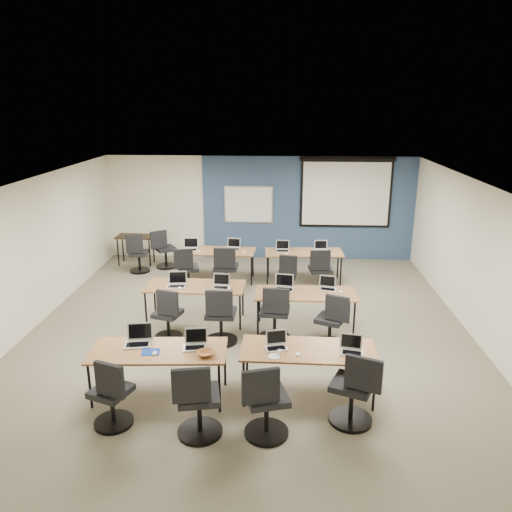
# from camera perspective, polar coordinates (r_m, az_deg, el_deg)

# --- Properties ---
(floor) EXTENTS (8.00, 9.00, 0.02)m
(floor) POSITION_cam_1_polar(r_m,az_deg,el_deg) (9.29, -0.77, -8.40)
(floor) COLOR #6B6354
(floor) RESTS_ON ground
(ceiling) EXTENTS (8.00, 9.00, 0.02)m
(ceiling) POSITION_cam_1_polar(r_m,az_deg,el_deg) (8.48, -0.85, 8.28)
(ceiling) COLOR white
(ceiling) RESTS_ON ground
(wall_back) EXTENTS (8.00, 0.04, 2.70)m
(wall_back) POSITION_cam_1_polar(r_m,az_deg,el_deg) (13.15, 0.48, 5.51)
(wall_back) COLOR beige
(wall_back) RESTS_ON ground
(wall_front) EXTENTS (8.00, 0.04, 2.70)m
(wall_front) POSITION_cam_1_polar(r_m,az_deg,el_deg) (4.73, -4.55, -17.22)
(wall_front) COLOR beige
(wall_front) RESTS_ON ground
(wall_left) EXTENTS (0.04, 9.00, 2.70)m
(wall_left) POSITION_cam_1_polar(r_m,az_deg,el_deg) (9.89, -24.61, -0.04)
(wall_left) COLOR beige
(wall_left) RESTS_ON ground
(wall_right) EXTENTS (0.04, 9.00, 2.70)m
(wall_right) POSITION_cam_1_polar(r_m,az_deg,el_deg) (9.43, 24.25, -0.79)
(wall_right) COLOR beige
(wall_right) RESTS_ON ground
(blue_accent_panel) EXTENTS (5.50, 0.04, 2.70)m
(blue_accent_panel) POSITION_cam_1_polar(r_m,az_deg,el_deg) (13.12, 5.96, 5.40)
(blue_accent_panel) COLOR #3D5977
(blue_accent_panel) RESTS_ON wall_back
(whiteboard) EXTENTS (1.28, 0.03, 0.98)m
(whiteboard) POSITION_cam_1_polar(r_m,az_deg,el_deg) (13.07, -0.85, 5.89)
(whiteboard) COLOR #ADADAD
(whiteboard) RESTS_ON wall_back
(projector_screen) EXTENTS (2.40, 0.10, 1.82)m
(projector_screen) POSITION_cam_1_polar(r_m,az_deg,el_deg) (13.05, 10.26, 7.55)
(projector_screen) COLOR black
(projector_screen) RESTS_ON wall_back
(training_table_front_left) EXTENTS (1.89, 0.79, 0.73)m
(training_table_front_left) POSITION_cam_1_polar(r_m,az_deg,el_deg) (7.18, -11.08, -10.78)
(training_table_front_left) COLOR #A07844
(training_table_front_left) RESTS_ON floor
(training_table_front_right) EXTENTS (1.88, 0.78, 0.73)m
(training_table_front_right) POSITION_cam_1_polar(r_m,az_deg,el_deg) (7.11, 5.99, -10.84)
(training_table_front_right) COLOR brown
(training_table_front_right) RESTS_ON floor
(training_table_mid_left) EXTENTS (1.86, 0.77, 0.73)m
(training_table_mid_left) POSITION_cam_1_polar(r_m,az_deg,el_deg) (9.43, -6.98, -3.60)
(training_table_mid_left) COLOR brown
(training_table_mid_left) RESTS_ON floor
(training_table_mid_right) EXTENTS (1.81, 0.75, 0.73)m
(training_table_mid_right) POSITION_cam_1_polar(r_m,az_deg,el_deg) (9.06, 5.68, -4.46)
(training_table_mid_right) COLOR #A26F43
(training_table_mid_right) RESTS_ON floor
(training_table_back_left) EXTENTS (1.76, 0.73, 0.73)m
(training_table_back_left) POSITION_cam_1_polar(r_m,az_deg,el_deg) (11.58, -4.50, 0.43)
(training_table_back_left) COLOR #A66D34
(training_table_back_left) RESTS_ON floor
(training_table_back_right) EXTENTS (1.77, 0.74, 0.73)m
(training_table_back_right) POSITION_cam_1_polar(r_m,az_deg,el_deg) (11.48, 5.49, 0.26)
(training_table_back_right) COLOR #94633A
(training_table_back_right) RESTS_ON floor
(laptop_0) EXTENTS (0.36, 0.31, 0.27)m
(laptop_0) POSITION_cam_1_polar(r_m,az_deg,el_deg) (7.36, -13.27, -9.24)
(laptop_0) COLOR #B4B4B9
(laptop_0) RESTS_ON training_table_front_left
(mouse_0) EXTENTS (0.07, 0.11, 0.04)m
(mouse_0) POSITION_cam_1_polar(r_m,az_deg,el_deg) (7.06, -11.50, -10.82)
(mouse_0) COLOR white
(mouse_0) RESTS_ON training_table_front_left
(task_chair_0) EXTENTS (0.53, 0.51, 0.99)m
(task_chair_0) POSITION_cam_1_polar(r_m,az_deg,el_deg) (6.84, -16.18, -15.41)
(task_chair_0) COLOR black
(task_chair_0) RESTS_ON floor
(laptop_1) EXTENTS (0.32, 0.27, 0.24)m
(laptop_1) POSITION_cam_1_polar(r_m,az_deg,el_deg) (7.13, -6.96, -9.82)
(laptop_1) COLOR silver
(laptop_1) RESTS_ON training_table_front_left
(mouse_1) EXTENTS (0.09, 0.11, 0.04)m
(mouse_1) POSITION_cam_1_polar(r_m,az_deg,el_deg) (7.02, -5.28, -10.67)
(mouse_1) COLOR white
(mouse_1) RESTS_ON training_table_front_left
(task_chair_1) EXTENTS (0.57, 0.57, 1.05)m
(task_chair_1) POSITION_cam_1_polar(r_m,az_deg,el_deg) (6.46, -6.70, -16.63)
(task_chair_1) COLOR black
(task_chair_1) RESTS_ON floor
(laptop_2) EXTENTS (0.30, 0.25, 0.23)m
(laptop_2) POSITION_cam_1_polar(r_m,az_deg,el_deg) (7.07, 2.34, -9.98)
(laptop_2) COLOR #BABABA
(laptop_2) RESTS_ON training_table_front_right
(mouse_2) EXTENTS (0.06, 0.10, 0.04)m
(mouse_2) POSITION_cam_1_polar(r_m,az_deg,el_deg) (6.91, 4.80, -11.12)
(mouse_2) COLOR white
(mouse_2) RESTS_ON training_table_front_right
(task_chair_2) EXTENTS (0.57, 0.56, 1.04)m
(task_chair_2) POSITION_cam_1_polar(r_m,az_deg,el_deg) (6.40, 1.05, -16.84)
(task_chair_2) COLOR black
(task_chair_2) RESTS_ON floor
(laptop_3) EXTENTS (0.30, 0.26, 0.23)m
(laptop_3) POSITION_cam_1_polar(r_m,az_deg,el_deg) (7.07, 10.86, -10.31)
(laptop_3) COLOR #BBBBC0
(laptop_3) RESTS_ON training_table_front_right
(mouse_3) EXTENTS (0.09, 0.11, 0.04)m
(mouse_3) POSITION_cam_1_polar(r_m,az_deg,el_deg) (6.94, 11.68, -11.34)
(mouse_3) COLOR white
(mouse_3) RESTS_ON training_table_front_right
(task_chair_3) EXTENTS (0.61, 0.57, 1.05)m
(task_chair_3) POSITION_cam_1_polar(r_m,az_deg,el_deg) (6.74, 11.16, -15.24)
(task_chair_3) COLOR black
(task_chair_3) RESTS_ON floor
(laptop_4) EXTENTS (0.34, 0.29, 0.26)m
(laptop_4) POSITION_cam_1_polar(r_m,az_deg,el_deg) (9.41, -9.03, -3.04)
(laptop_4) COLOR #B4B4B6
(laptop_4) RESTS_ON training_table_mid_left
(mouse_4) EXTENTS (0.09, 0.12, 0.04)m
(mouse_4) POSITION_cam_1_polar(r_m,az_deg,el_deg) (9.30, -8.72, -3.62)
(mouse_4) COLOR white
(mouse_4) RESTS_ON training_table_mid_left
(task_chair_4) EXTENTS (0.50, 0.49, 0.97)m
(task_chair_4) POSITION_cam_1_polar(r_m,az_deg,el_deg) (8.90, -10.03, -7.06)
(task_chair_4) COLOR black
(task_chair_4) RESTS_ON floor
(laptop_5) EXTENTS (0.31, 0.26, 0.24)m
(laptop_5) POSITION_cam_1_polar(r_m,az_deg,el_deg) (9.26, -4.01, -3.23)
(laptop_5) COLOR #ABABAB
(laptop_5) RESTS_ON training_table_mid_left
(mouse_5) EXTENTS (0.06, 0.10, 0.04)m
(mouse_5) POSITION_cam_1_polar(r_m,az_deg,el_deg) (9.18, -3.13, -3.72)
(mouse_5) COLOR white
(mouse_5) RESTS_ON training_table_mid_left
(task_chair_5) EXTENTS (0.57, 0.57, 1.04)m
(task_chair_5) POSITION_cam_1_polar(r_m,az_deg,el_deg) (8.64, -4.07, -7.34)
(task_chair_5) COLOR black
(task_chair_5) RESTS_ON floor
(laptop_6) EXTENTS (0.34, 0.29, 0.26)m
(laptop_6) POSITION_cam_1_polar(r_m,az_deg,el_deg) (9.17, 3.25, -3.40)
(laptop_6) COLOR silver
(laptop_6) RESTS_ON training_table_mid_right
(mouse_6) EXTENTS (0.08, 0.10, 0.03)m
(mouse_6) POSITION_cam_1_polar(r_m,az_deg,el_deg) (9.08, 3.78, -3.97)
(mouse_6) COLOR white
(mouse_6) RESTS_ON training_table_mid_right
(task_chair_6) EXTENTS (0.56, 0.56, 1.03)m
(task_chair_6) POSITION_cam_1_polar(r_m,az_deg,el_deg) (8.74, 2.18, -7.05)
(task_chair_6) COLOR black
(task_chair_6) RESTS_ON floor
(laptop_7) EXTENTS (0.30, 0.26, 0.23)m
(laptop_7) POSITION_cam_1_polar(r_m,az_deg,el_deg) (9.24, 8.19, -3.41)
(laptop_7) COLOR #B2B2BF
(laptop_7) RESTS_ON training_table_mid_right
(mouse_7) EXTENTS (0.09, 0.11, 0.03)m
(mouse_7) POSITION_cam_1_polar(r_m,az_deg,el_deg) (9.13, 9.68, -4.05)
(mouse_7) COLOR white
(mouse_7) RESTS_ON training_table_mid_right
(task_chair_7) EXTENTS (0.53, 0.50, 0.98)m
(task_chair_7) POSITION_cam_1_polar(r_m,az_deg,el_deg) (8.63, 8.64, -7.75)
(task_chair_7) COLOR black
(task_chair_7) RESTS_ON floor
(laptop_8) EXTENTS (0.34, 0.29, 0.26)m
(laptop_8) POSITION_cam_1_polar(r_m,az_deg,el_deg) (11.68, -7.50, 1.05)
(laptop_8) COLOR silver
(laptop_8) RESTS_ON training_table_back_left
(mouse_8) EXTENTS (0.09, 0.12, 0.04)m
(mouse_8) POSITION_cam_1_polar(r_m,az_deg,el_deg) (11.49, -6.51, 0.55)
(mouse_8) COLOR white
(mouse_8) RESTS_ON training_table_back_left
(task_chair_8) EXTENTS (0.52, 0.51, 0.99)m
(task_chair_8) POSITION_cam_1_polar(r_m,az_deg,el_deg) (11.13, -7.87, -1.88)
(task_chair_8) COLOR black
(task_chair_8) RESTS_ON floor
(laptop_9) EXTENTS (0.31, 0.27, 0.24)m
(laptop_9) POSITION_cam_1_polar(r_m,az_deg,el_deg) (11.64, -2.58, 1.10)
(laptop_9) COLOR #B9B9B9
(laptop_9) RESTS_ON training_table_back_left
(mouse_9) EXTENTS (0.09, 0.12, 0.04)m
(mouse_9) POSITION_cam_1_polar(r_m,az_deg,el_deg) (11.32, -1.39, 0.40)
(mouse_9) COLOR white
(mouse_9) RESTS_ON training_table_back_left
(task_chair_9) EXTENTS (0.58, 0.58, 1.05)m
(task_chair_9) POSITION_cam_1_polar(r_m,az_deg,el_deg) (10.94, -3.49, -1.92)
(task_chair_9) COLOR black
(task_chair_9) RESTS_ON floor
(laptop_10) EXTENTS (0.31, 0.26, 0.23)m
(laptop_10) POSITION_cam_1_polar(r_m,az_deg,el_deg) (11.49, 3.05, 0.88)
(laptop_10) COLOR #B7B7C2
(laptop_10) RESTS_ON training_table_back_right
(mouse_10) EXTENTS (0.09, 0.11, 0.03)m
(mouse_10) POSITION_cam_1_polar(r_m,az_deg,el_deg) (11.27, 3.43, 0.29)
(mouse_10) COLOR white
(mouse_10) RESTS_ON training_table_back_right
(task_chair_10) EXTENTS (0.46, 0.46, 0.95)m
(task_chair_10) POSITION_cam_1_polar(r_m,az_deg,el_deg) (10.72, 3.57, -2.59)
(task_chair_10) COLOR black
(task_chair_10) RESTS_ON floor
(laptop_11) EXTENTS (0.30, 0.26, 0.23)m
(laptop_11) POSITION_cam_1_polar(r_m,az_deg,el_deg) (11.58, 7.43, 0.88)
(laptop_11) COLOR silver
(laptop_11) RESTS_ON training_table_back_right
(mouse_11) EXTENTS (0.08, 0.10, 0.03)m
(mouse_11) POSITION_cam_1_polar(r_m,az_deg,el_deg) (11.45, 8.12, 0.42)
(mouse_11) COLOR white
(mouse_11) RESTS_ON training_table_back_right
(task_chair_11) EXTENTS (0.53, 0.53, 1.01)m
(task_chair_11) POSITION_cam_1_polar(r_m,az_deg,el_deg) (10.97, 7.34, -2.08)
(task_chair_11) COLOR black
(task_chair_11) RESTS_ON floor
(blue_mousepad) EXTENTS (0.27, 0.23, 0.01)m
(blue_mousepad) POSITION_cam_1_polar(r_m,az_deg,el_deg) (7.11, -11.95, -10.69)
(blue_mousepad) COLOR navy
(blue_mousepad) RESTS_ON training_table_front_left
(snack_bowl) EXTENTS (0.35, 0.35, 0.06)m
(snack_bowl) POSITION_cam_1_polar(r_m,az_deg,el_deg) (6.91, -5.73, -11.00)
(snack_bowl) COLOR brown
(snack_bowl) RESTS_ON training_table_front_left
(snack_plate) EXTENTS (0.18, 0.18, 0.01)m
(snack_plate) POSITION_cam_1_polar(r_m,az_deg,el_deg) (6.85, 2.08, -11.41)
(snack_plate) COLOR white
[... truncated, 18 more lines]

